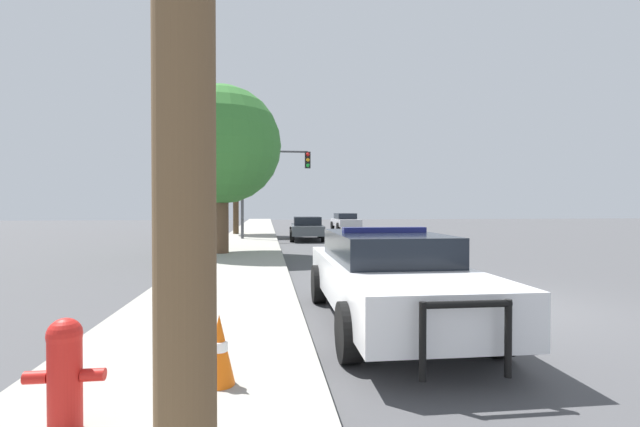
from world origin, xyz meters
TOP-DOWN VIEW (x-y plane):
  - ground_plane at (0.00, 0.00)m, footprint 110.00×110.00m
  - sidewalk_left at (-5.10, 0.00)m, footprint 3.00×110.00m
  - police_car at (-2.27, -0.78)m, footprint 2.13×5.31m
  - fire_hydrant at (-5.69, -3.93)m, footprint 0.57×0.25m
  - traffic_light at (-3.94, 16.06)m, footprint 3.78×0.35m
  - car_background_oncoming at (2.12, 26.38)m, footprint 1.95×4.46m
  - car_background_midblock at (-1.95, 16.26)m, footprint 2.06×4.59m
  - tree_sidewalk_mid at (-6.10, 20.24)m, footprint 3.66×3.66m
  - tree_sidewalk_near at (-5.80, 8.76)m, footprint 4.34×4.34m
  - traffic_cone at (-4.63, -3.19)m, footprint 0.30×0.30m

SIDE VIEW (x-z plane):
  - ground_plane at x=0.00m, z-range 0.00..0.00m
  - sidewalk_left at x=-5.10m, z-range 0.00..0.13m
  - traffic_cone at x=-4.63m, z-range 0.13..0.81m
  - fire_hydrant at x=-5.69m, z-range 0.16..1.02m
  - car_background_midblock at x=-1.95m, z-range 0.05..1.35m
  - car_background_oncoming at x=2.12m, z-range 0.04..1.38m
  - police_car at x=-2.27m, z-range 0.02..1.52m
  - traffic_light at x=-3.94m, z-range 1.16..6.05m
  - tree_sidewalk_near at x=-5.80m, z-range 1.03..7.20m
  - tree_sidewalk_mid at x=-6.10m, z-range 1.72..8.63m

